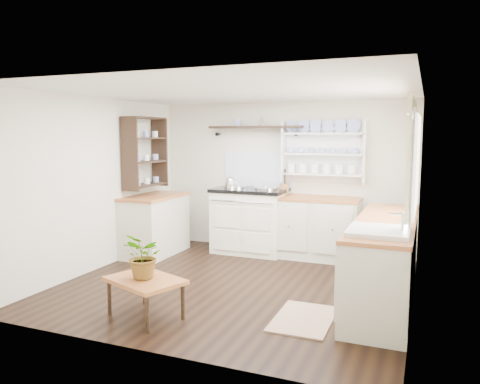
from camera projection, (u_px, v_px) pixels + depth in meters
name	position (u px, v px, depth m)	size (l,w,h in m)	color
floor	(236.00, 285.00, 5.66)	(4.00, 3.80, 0.01)	black
wall_back	(283.00, 177.00, 7.26)	(4.00, 0.02, 2.30)	beige
wall_right	(417.00, 199.00, 4.77)	(0.02, 3.80, 2.30)	beige
wall_left	(98.00, 184.00, 6.26)	(0.02, 3.80, 2.30)	beige
ceiling	(236.00, 91.00, 5.37)	(4.00, 3.80, 0.01)	white
window	(414.00, 158.00, 4.88)	(0.08, 1.55, 1.22)	white
aga_cooker	(250.00, 220.00, 7.19)	(1.11, 0.77, 1.02)	white
back_cabinets	(315.00, 227.00, 6.85)	(1.27, 0.63, 0.90)	beige
right_cabinets	(384.00, 260.00, 5.06)	(0.62, 2.43, 0.90)	beige
belfast_sink	(378.00, 244.00, 4.33)	(0.55, 0.60, 0.45)	white
left_cabinets	(155.00, 224.00, 7.06)	(0.62, 1.13, 0.90)	beige
plate_rack	(324.00, 151.00, 6.94)	(1.20, 0.22, 0.90)	white
high_shelf	(256.00, 128.00, 7.21)	(1.50, 0.29, 0.16)	black
left_shelving	(145.00, 152.00, 6.98)	(0.28, 0.80, 1.05)	black
kettle	(230.00, 185.00, 7.12)	(0.19, 0.19, 0.23)	silver
utensil_crock	(284.00, 189.00, 7.05)	(0.13, 0.13, 0.16)	olive
center_table	(145.00, 283.00, 4.60)	(0.87, 0.75, 0.40)	brown
potted_plant	(144.00, 256.00, 4.57)	(0.41, 0.35, 0.45)	#3F7233
floor_rug	(304.00, 319.00, 4.59)	(0.55, 0.85, 0.02)	#967257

